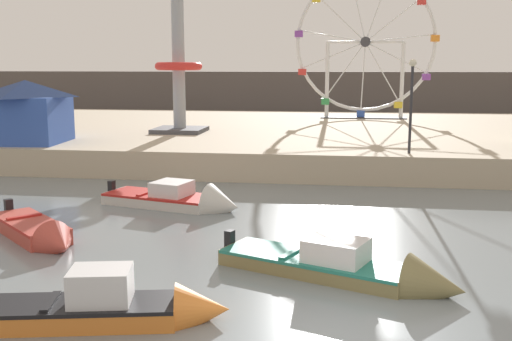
# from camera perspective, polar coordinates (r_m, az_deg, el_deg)

# --- Properties ---
(ground_plane) EXTENTS (240.00, 240.00, 0.00)m
(ground_plane) POSITION_cam_1_polar(r_m,az_deg,el_deg) (11.73, 7.86, -15.56)
(ground_plane) COLOR slate
(quay_promenade) EXTENTS (110.00, 24.59, 1.27)m
(quay_promenade) POSITION_cam_1_polar(r_m,az_deg,el_deg) (38.01, 8.18, 3.11)
(quay_promenade) COLOR #B7A88E
(quay_promenade) RESTS_ON ground_plane
(distant_town_skyline) EXTENTS (140.00, 3.00, 4.40)m
(distant_town_skyline) POSITION_cam_1_polar(r_m,az_deg,el_deg) (60.22, 8.25, 7.05)
(distant_town_skyline) COLOR #564C47
(distant_town_skyline) RESTS_ON ground_plane
(motorboat_faded_red) EXTENTS (4.06, 3.82, 1.15)m
(motorboat_faded_red) POSITION_cam_1_polar(r_m,az_deg,el_deg) (18.70, -19.64, -5.50)
(motorboat_faded_red) COLOR #B24238
(motorboat_faded_red) RESTS_ON ground_plane
(motorboat_pale_grey) EXTENTS (5.40, 2.86, 1.49)m
(motorboat_pale_grey) POSITION_cam_1_polar(r_m,az_deg,el_deg) (21.83, -6.62, -2.78)
(motorboat_pale_grey) COLOR silver
(motorboat_pale_grey) RESTS_ON ground_plane
(motorboat_orange_hull) EXTENTS (5.17, 2.13, 1.45)m
(motorboat_orange_hull) POSITION_cam_1_polar(r_m,az_deg,el_deg) (12.56, -12.82, -12.32)
(motorboat_orange_hull) COLOR orange
(motorboat_orange_hull) RESTS_ON ground_plane
(motorboat_olive_wood) EXTENTS (6.02, 3.52, 1.40)m
(motorboat_olive_wood) POSITION_cam_1_polar(r_m,az_deg,el_deg) (14.67, 9.51, -9.14)
(motorboat_olive_wood) COLOR olive
(motorboat_olive_wood) RESTS_ON ground_plane
(ferris_wheel_white_frame) EXTENTS (9.97, 1.20, 10.23)m
(ferris_wheel_white_frame) POSITION_cam_1_polar(r_m,az_deg,el_deg) (44.24, 10.20, 11.49)
(ferris_wheel_white_frame) COLOR silver
(ferris_wheel_white_frame) RESTS_ON quay_promenade
(drop_tower_steel_tower) EXTENTS (2.80, 2.80, 13.53)m
(drop_tower_steel_tower) POSITION_cam_1_polar(r_m,az_deg,el_deg) (34.71, -7.31, 12.02)
(drop_tower_steel_tower) COLOR #999EA3
(drop_tower_steel_tower) RESTS_ON quay_promenade
(carnival_booth_blue_tent) EXTENTS (4.06, 4.05, 3.04)m
(carnival_booth_blue_tent) POSITION_cam_1_polar(r_m,az_deg,el_deg) (31.74, -20.67, 5.30)
(carnival_booth_blue_tent) COLOR #3356B7
(carnival_booth_blue_tent) RESTS_ON quay_promenade
(promenade_lamp_near) EXTENTS (0.32, 0.32, 4.01)m
(promenade_lamp_near) POSITION_cam_1_polar(r_m,az_deg,el_deg) (26.78, 14.36, 7.10)
(promenade_lamp_near) COLOR #2D2D33
(promenade_lamp_near) RESTS_ON quay_promenade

